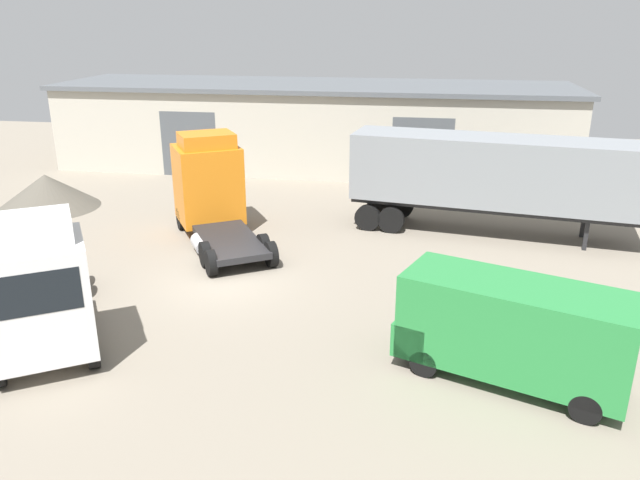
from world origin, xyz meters
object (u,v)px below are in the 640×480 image
object	(u,v)px
gravel_pile	(47,191)
container_trailer_black	(494,174)
tractor_unit_white	(38,292)
tractor_unit_orange	(211,188)
delivery_van_green	(508,328)

from	to	relation	value
gravel_pile	container_trailer_black	bearing A→B (deg)	-1.15
gravel_pile	tractor_unit_white	bearing A→B (deg)	-58.34
container_trailer_black	tractor_unit_orange	bearing A→B (deg)	-161.89
tractor_unit_white	delivery_van_green	world-z (taller)	tractor_unit_white
tractor_unit_orange	gravel_pile	world-z (taller)	tractor_unit_orange
container_trailer_black	gravel_pile	bearing A→B (deg)	-172.41
tractor_unit_white	tractor_unit_orange	bearing A→B (deg)	140.45
tractor_unit_white	gravel_pile	xyz separation A→B (m)	(-7.68, 12.46, -1.04)
tractor_unit_white	container_trailer_black	size ratio (longest dim) A/B	0.59
tractor_unit_white	tractor_unit_orange	size ratio (longest dim) A/B	1.02
container_trailer_black	gravel_pile	world-z (taller)	container_trailer_black
container_trailer_black	tractor_unit_orange	xyz separation A→B (m)	(-11.32, -1.87, -0.62)
tractor_unit_orange	delivery_van_green	bearing A→B (deg)	-163.08
delivery_van_green	gravel_pile	bearing A→B (deg)	-9.79
container_trailer_black	delivery_van_green	distance (m)	11.31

